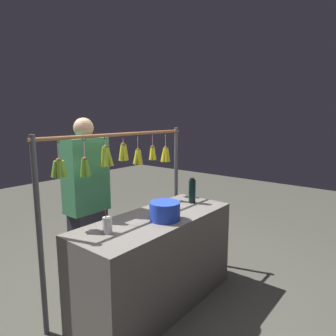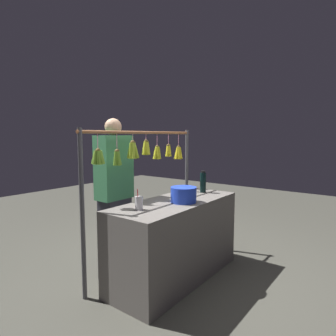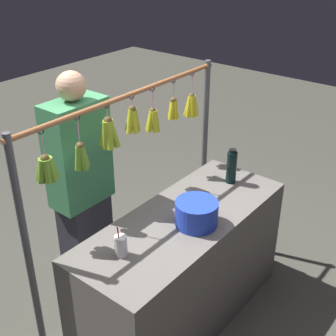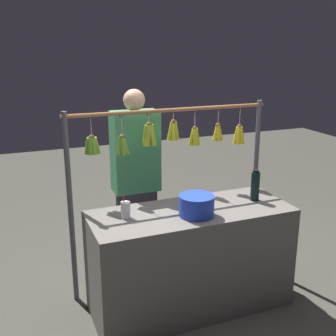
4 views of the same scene
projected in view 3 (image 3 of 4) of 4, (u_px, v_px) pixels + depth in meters
name	position (u px, v px, depth m)	size (l,w,h in m)	color
ground_plane	(181.00, 315.00, 3.36)	(12.00, 12.00, 0.00)	#46453C
market_counter	(182.00, 269.00, 3.16)	(1.62, 0.63, 0.86)	#66605B
display_rack	(128.00, 154.00, 3.03)	(1.81, 0.13, 1.63)	#4C4C51
water_bottle	(232.00, 167.00, 3.31)	(0.07, 0.07, 0.27)	black
blue_bucket	(196.00, 213.00, 2.85)	(0.27, 0.27, 0.16)	blue
drink_cup	(121.00, 246.00, 2.59)	(0.07, 0.07, 0.20)	silver
vendor_person	(82.00, 196.00, 3.18)	(0.42, 0.23, 1.75)	#2D2D38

